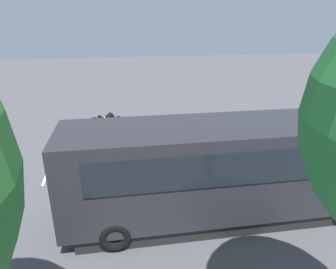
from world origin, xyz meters
The scene contains 13 objects.
ground_plane centered at (0.00, 0.00, 0.00)m, with size 80.00×80.00×0.00m, color #4C4C51.
tour_bus centered at (-0.58, 4.63, 1.65)m, with size 10.41×2.71×3.25m.
spectator_far_left centered at (-2.83, 1.92, 1.03)m, with size 0.58×0.37×1.73m.
spectator_left centered at (-1.53, 1.58, 1.01)m, with size 0.57×0.32×1.70m.
spectator_centre centered at (-0.38, 1.83, 1.02)m, with size 0.57×0.32×1.71m.
spectator_right centered at (0.95, 1.73, 1.09)m, with size 0.58×0.35×1.81m.
parked_motorcycle_silver centered at (0.52, 2.71, 0.48)m, with size 2.05×0.63×0.99m.
stunt_motorcycle centered at (3.26, -2.86, 0.96)m, with size 1.93×1.11×1.56m.
bay_line_a centered at (-4.79, -0.87, 0.00)m, with size 0.20×4.70×0.01m.
bay_line_b centered at (-2.11, -0.87, 0.00)m, with size 0.18×3.82×0.01m.
bay_line_c centered at (0.57, -0.87, 0.00)m, with size 0.19×4.20×0.01m.
bay_line_d centered at (3.25, -0.87, 0.00)m, with size 0.18×3.94×0.01m.
bay_line_e centered at (5.94, -0.87, 0.00)m, with size 0.20×4.93×0.01m.
Camera 1 is at (2.81, 12.76, 6.25)m, focal length 32.32 mm.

